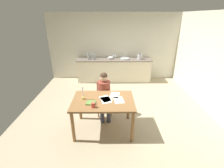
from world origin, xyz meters
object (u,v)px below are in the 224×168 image
object	(u,v)px
dining_table	(103,104)
wine_glass_by_kettle	(113,55)
book_magazine	(91,103)
bottle_oil	(88,56)
coffee_mug	(93,105)
mixing_bowl	(110,58)
bottle_wine_red	(95,56)
person_seated	(104,92)
bottle_vinegar	(91,57)
wine_glass_near_sink	(115,55)
candlestick	(83,96)
sink_unit	(125,58)
chair_at_table	(104,96)
stovetop_kettle	(140,57)

from	to	relation	value
dining_table	wine_glass_by_kettle	distance (m)	3.22
book_magazine	bottle_oil	bearing A→B (deg)	107.08
coffee_mug	mixing_bowl	xyz separation A→B (m)	(0.35, 3.38, 0.12)
dining_table	bottle_wine_red	bearing A→B (deg)	98.57
person_seated	bottle_vinegar	size ratio (longest dim) A/B	4.55
bottle_oil	wine_glass_near_sink	world-z (taller)	bottle_oil
book_magazine	wine_glass_near_sink	world-z (taller)	wine_glass_near_sink
mixing_bowl	dining_table	bearing A→B (deg)	-92.96
candlestick	bottle_wine_red	world-z (taller)	bottle_wine_red
book_magazine	wine_glass_near_sink	bearing A→B (deg)	88.57
bottle_oil	coffee_mug	bearing A→B (deg)	-81.15
bottle_vinegar	mixing_bowl	world-z (taller)	bottle_vinegar
dining_table	bottle_vinegar	xyz separation A→B (m)	(-0.60, 3.01, 0.34)
person_seated	wine_glass_by_kettle	size ratio (longest dim) A/B	7.76
book_magazine	bottle_wine_red	xyz separation A→B (m)	(-0.21, 3.20, 0.22)
dining_table	wine_glass_by_kettle	size ratio (longest dim) A/B	8.75
book_magazine	wine_glass_by_kettle	distance (m)	3.39
candlestick	mixing_bowl	bearing A→B (deg)	78.91
dining_table	bottle_oil	xyz separation A→B (m)	(-0.70, 3.00, 0.36)
candlestick	bottle_wine_red	size ratio (longest dim) A/B	1.15
sink_unit	bottle_oil	bearing A→B (deg)	-178.21
coffee_mug	candlestick	distance (m)	0.42
dining_table	book_magazine	xyz separation A→B (m)	(-0.25, -0.15, 0.12)
bottle_wine_red	wine_glass_near_sink	xyz separation A→B (m)	(0.82, 0.15, -0.00)
bottle_vinegar	wine_glass_by_kettle	distance (m)	0.89
dining_table	chair_at_table	xyz separation A→B (m)	(-0.01, 0.70, -0.18)
wine_glass_near_sink	sink_unit	bearing A→B (deg)	-21.35
sink_unit	bottle_vinegar	world-z (taller)	bottle_vinegar
coffee_mug	bottle_wine_red	world-z (taller)	bottle_wine_red
person_seated	bottle_vinegar	xyz separation A→B (m)	(-0.60, 2.45, 0.33)
wine_glass_near_sink	coffee_mug	bearing A→B (deg)	-98.89
mixing_bowl	sink_unit	bearing A→B (deg)	-3.27
chair_at_table	person_seated	world-z (taller)	person_seated
person_seated	bottle_wine_red	xyz separation A→B (m)	(-0.46, 2.49, 0.33)
chair_at_table	bottle_oil	world-z (taller)	bottle_oil
dining_table	stovetop_kettle	size ratio (longest dim) A/B	6.13
coffee_mug	bottle_wine_red	bearing A→B (deg)	94.66
stovetop_kettle	bottle_vinegar	bearing A→B (deg)	-178.80
chair_at_table	bottle_oil	bearing A→B (deg)	106.64
coffee_mug	sink_unit	xyz separation A→B (m)	(0.92, 3.35, 0.10)
chair_at_table	person_seated	xyz separation A→B (m)	(0.01, -0.15, 0.19)
wine_glass_near_sink	wine_glass_by_kettle	distance (m)	0.09
sink_unit	bottle_wine_red	distance (m)	1.20
bottle_vinegar	stovetop_kettle	world-z (taller)	bottle_vinegar
bottle_vinegar	book_magazine	bearing A→B (deg)	-83.71
stovetop_kettle	wine_glass_near_sink	xyz separation A→B (m)	(-0.95, 0.15, 0.01)
chair_at_table	coffee_mug	xyz separation A→B (m)	(-0.17, -1.00, 0.34)
chair_at_table	wine_glass_near_sink	bearing A→B (deg)	81.47
bottle_oil	wine_glass_by_kettle	bearing A→B (deg)	11.12
bottle_oil	wine_glass_by_kettle	world-z (taller)	bottle_oil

